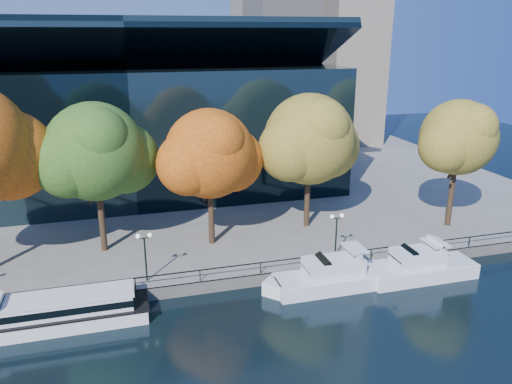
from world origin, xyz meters
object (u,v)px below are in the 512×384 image
object	(u,v)px
tree_4	(311,141)
lamp_2	(337,225)
tree_2	(97,154)
tree_5	(460,139)
cruiser_near	(333,276)
cruiser_far	(417,267)
lamp_1	(145,246)
tour_boat	(47,312)
tree_3	(211,156)

from	to	relation	value
tree_4	lamp_2	bearing A→B (deg)	-93.52
tree_2	tree_5	xyz separation A→B (m)	(33.85, -2.99, -0.02)
cruiser_near	tree_2	world-z (taller)	tree_2
cruiser_far	lamp_2	xyz separation A→B (m)	(-5.73, 3.80, 2.89)
tree_2	tree_4	size ratio (longest dim) A/B	1.00
cruiser_far	lamp_1	bearing A→B (deg)	170.17
tree_2	tree_5	size ratio (longest dim) A/B	1.05
cruiser_near	cruiser_far	bearing A→B (deg)	-3.35
tour_boat	lamp_1	world-z (taller)	lamp_1
cruiser_near	tree_4	xyz separation A→B (m)	(2.12, 11.05, 8.73)
cruiser_near	lamp_2	size ratio (longest dim) A/B	2.91
tree_2	tree_3	world-z (taller)	tree_2
tree_3	tree_4	size ratio (longest dim) A/B	0.94
tour_boat	tree_5	bearing A→B (deg)	10.85
cruiser_near	tree_2	size ratio (longest dim) A/B	0.88
tree_4	tree_5	distance (m)	14.49
lamp_2	cruiser_near	bearing A→B (deg)	-115.98
cruiser_near	tour_boat	bearing A→B (deg)	179.72
tree_5	tree_2	bearing A→B (deg)	174.95
tree_4	lamp_1	world-z (taller)	tree_4
cruiser_far	tree_5	distance (m)	14.68
cruiser_near	cruiser_far	size ratio (longest dim) A/B	1.11
tour_boat	tree_2	xyz separation A→B (m)	(3.95, 10.23, 8.80)
tree_3	tree_5	bearing A→B (deg)	-4.60
cruiser_near	lamp_2	xyz separation A→B (m)	(1.64, 3.37, 2.92)
tour_boat	tree_4	xyz separation A→B (m)	(23.79, 10.94, 8.62)
tree_4	cruiser_far	bearing A→B (deg)	-65.39
tree_2	lamp_1	xyz separation A→B (m)	(3.14, -6.97, -5.98)
tour_boat	tree_2	world-z (taller)	tree_2
cruiser_near	tree_4	distance (m)	14.24
cruiser_far	tree_2	bearing A→B (deg)	156.78
lamp_1	tree_2	bearing A→B (deg)	114.25
tree_4	tree_5	xyz separation A→B (m)	(14.01, -3.70, 0.16)
tree_2	tour_boat	bearing A→B (deg)	-111.12
cruiser_near	tree_3	distance (m)	14.86
tree_3	lamp_2	xyz separation A→B (m)	(9.69, -5.92, -5.43)
cruiser_near	lamp_1	xyz separation A→B (m)	(-14.59, 3.37, 2.92)
lamp_1	tree_3	bearing A→B (deg)	42.13
lamp_1	lamp_2	distance (m)	16.23
tree_3	lamp_2	distance (m)	12.59
tour_boat	cruiser_far	bearing A→B (deg)	-1.06
cruiser_near	tree_4	size ratio (longest dim) A/B	0.88
cruiser_far	tree_5	world-z (taller)	tree_5
cruiser_near	lamp_1	distance (m)	15.26
tour_boat	lamp_1	distance (m)	8.30
tour_boat	lamp_2	size ratio (longest dim) A/B	3.58
tree_4	lamp_2	world-z (taller)	tree_4
tree_2	lamp_1	bearing A→B (deg)	-65.75
tree_3	tree_4	xyz separation A→B (m)	(10.16, 1.75, 0.37)
tree_2	lamp_1	world-z (taller)	tree_2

